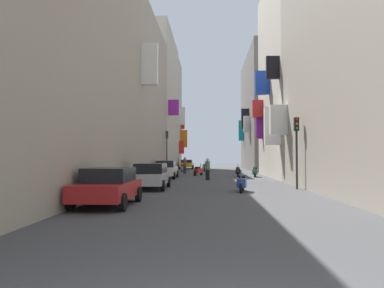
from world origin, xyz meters
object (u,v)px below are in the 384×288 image
Objects in this scene: parked_car_yellow at (187,164)px; pedestrian_near_left at (185,165)px; scooter_black at (238,171)px; parked_car_red at (108,186)px; pedestrian_crossing at (208,169)px; parked_car_silver at (150,176)px; scooter_green at (255,172)px; traffic_light_far_corner at (167,145)px; scooter_white at (204,167)px; scooter_red at (198,171)px; traffic_light_near_corner at (297,140)px; scooter_blue at (242,183)px; scooter_silver at (183,168)px; parked_car_white at (166,169)px.

parked_car_yellow is 2.43× the size of pedestrian_near_left.
parked_car_red is at bearing -106.99° from scooter_black.
parked_car_silver is at bearing -111.12° from pedestrian_crossing.
pedestrian_near_left is (0.83, -16.33, 0.17)m from parked_car_yellow.
parked_car_red is at bearing -92.40° from pedestrian_near_left.
traffic_light_far_corner is (-8.45, 4.38, 2.56)m from scooter_green.
scooter_white is 0.44× the size of traffic_light_far_corner.
scooter_black is 7.47m from pedestrian_near_left.
parked_car_red is 22.43m from scooter_red.
scooter_black is (6.05, -21.65, -0.27)m from parked_car_yellow.
parked_car_silver is at bearing -89.75° from parked_car_yellow.
traffic_light_near_corner is (8.62, 7.46, 2.01)m from parked_car_red.
parked_car_yellow is 2.32× the size of scooter_green.
pedestrian_crossing reaches higher than scooter_blue.
parked_car_yellow is at bearing 108.68° from scooter_green.
pedestrian_near_left is at bearing -87.10° from parked_car_yellow.
parked_car_red is 30.86m from scooter_silver.
scooter_white is 1.02× the size of scooter_black.
pedestrian_near_left reaches higher than parked_car_red.
scooter_blue is 0.47× the size of traffic_light_near_corner.
parked_car_silver is 26.31m from scooter_white.
parked_car_silver is at bearing -98.38° from scooter_red.
parked_car_white reaches higher than scooter_white.
parked_car_red is 15.82m from pedestrian_crossing.
parked_car_white is at bearing -162.84° from scooter_green.
traffic_light_near_corner is (8.36, -34.84, 2.02)m from parked_car_yellow.
pedestrian_crossing is 0.38× the size of traffic_light_far_corner.
traffic_light_near_corner reaches higher than scooter_black.
parked_car_white is 17.61m from parked_car_red.
traffic_light_near_corner is at bearing -49.85° from parked_car_white.
traffic_light_near_corner is (5.99, -14.81, 2.29)m from scooter_red.
traffic_light_far_corner reaches higher than parked_car_white.
parked_car_yellow is at bearing 105.62° from scooter_black.
scooter_blue is 1.07× the size of pedestrian_near_left.
scooter_blue and scooter_green have the same top height.
scooter_silver is at bearing 89.67° from parked_car_silver.
scooter_white is at bearing 87.93° from scooter_red.
traffic_light_near_corner reaches higher than parked_car_white.
parked_car_yellow is at bearing 96.75° from scooter_red.
traffic_light_far_corner is (-4.23, 8.97, 2.18)m from pedestrian_crossing.
parked_car_red is at bearing -90.21° from parked_car_white.
traffic_light_near_corner is (5.59, -25.94, 2.29)m from scooter_white.
scooter_red is 0.41× the size of traffic_light_far_corner.
scooter_blue is at bearing 46.73° from parked_car_red.
scooter_black is at bearing 62.45° from pedestrian_crossing.
parked_car_yellow is 23.55m from scooter_green.
parked_car_silver is 7.23m from parked_car_red.
scooter_black is (3.28, -12.75, -0.00)m from scooter_white.
traffic_light_near_corner is at bearing -76.51° from parked_car_yellow.
parked_car_red is 21.47m from scooter_green.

